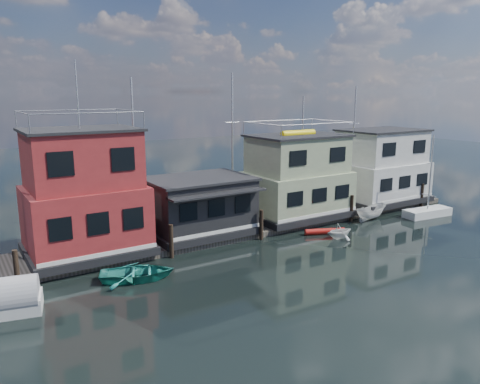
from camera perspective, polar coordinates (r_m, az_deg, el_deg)
ground at (r=25.37m, az=9.14°, el=-12.28°), size 160.00×160.00×0.00m
dock at (r=34.55m, az=-4.19°, el=-5.10°), size 48.00×5.00×0.40m
houseboat_red at (r=30.61m, az=-18.44°, el=-0.41°), size 7.40×5.90×11.86m
houseboat_dark at (r=33.72m, az=-4.98°, el=-1.64°), size 7.40×6.10×4.06m
houseboat_green at (r=38.39m, az=6.97°, el=1.73°), size 8.40×5.90×7.03m
houseboat_white at (r=45.34m, az=16.80°, el=2.88°), size 8.40×5.90×6.66m
pilings at (r=31.80m, az=-2.33°, el=-4.92°), size 42.28×0.28×2.20m
background_masts at (r=40.86m, az=-2.44°, el=5.28°), size 36.40×0.16×12.00m
dinghy_teal at (r=27.37m, az=-12.41°, el=-9.58°), size 4.93×4.27×0.86m
red_kayak at (r=35.54m, az=10.29°, el=-4.74°), size 2.96×1.62×0.44m
dinghy_white at (r=34.69m, az=12.03°, el=-4.65°), size 2.27×2.01×1.12m
day_sailer at (r=42.91m, az=21.87°, el=-2.25°), size 4.51×1.94×6.89m
motorboat at (r=40.17m, az=15.68°, el=-2.42°), size 3.42×1.51×1.28m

